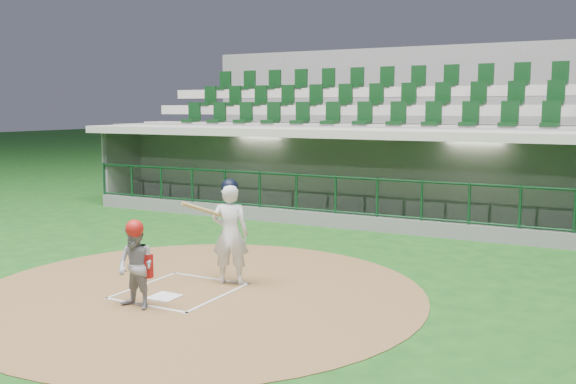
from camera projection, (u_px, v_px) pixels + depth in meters
name	position (u px, v px, depth m)	size (l,w,h in m)	color
ground	(191.00, 287.00, 10.52)	(120.00, 120.00, 0.00)	#144614
dirt_circle	(199.00, 292.00, 10.20)	(7.20, 7.20, 0.01)	brown
home_plate	(164.00, 297.00, 9.90)	(0.43, 0.43, 0.02)	white
batter_box_chalk	(180.00, 291.00, 10.25)	(1.55, 1.80, 0.01)	silver
dugout_structure	(366.00, 181.00, 17.23)	(16.40, 3.70, 3.00)	slate
seating_deck	(399.00, 156.00, 19.92)	(17.00, 6.72, 5.15)	slate
batter	(230.00, 231.00, 10.58)	(0.90, 0.94, 1.76)	white
catcher	(136.00, 265.00, 9.31)	(0.63, 0.51, 1.31)	#949399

